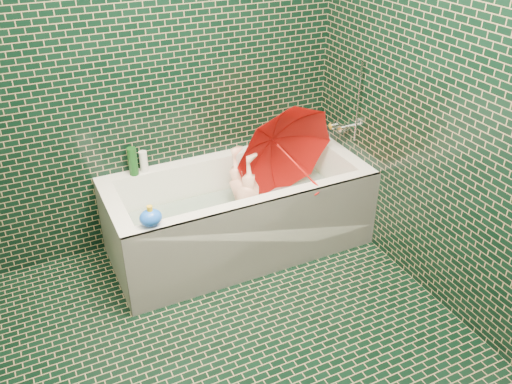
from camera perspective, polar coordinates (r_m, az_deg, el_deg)
name	(u,v)px	position (r m, az deg, el deg)	size (l,w,h in m)	color
floor	(241,373)	(2.96, -1.55, -18.52)	(2.80, 2.80, 0.00)	black
wall_back	(142,62)	(3.41, -11.92, 13.23)	(2.80, 2.80, 0.00)	black
wall_right	(479,105)	(2.90, 22.45, 8.42)	(2.80, 2.80, 0.00)	black
bathtub	(240,221)	(3.65, -1.72, -3.03)	(1.70, 0.75, 0.55)	white
bath_mat	(239,226)	(3.69, -1.81, -3.61)	(1.35, 0.47, 0.01)	green
water	(239,208)	(3.61, -1.85, -1.73)	(1.48, 0.53, 0.00)	silver
faucet	(347,122)	(3.75, 9.60, 7.27)	(0.18, 0.19, 0.55)	silver
child	(247,204)	(3.64, -0.99, -1.30)	(0.29, 0.19, 0.79)	#EFAE95
umbrella	(295,163)	(3.55, 4.08, 3.10)	(0.70, 0.70, 0.61)	red
soap_bottle_a	(313,135)	(4.07, 6.05, 6.03)	(0.09, 0.09, 0.24)	white
soap_bottle_b	(319,135)	(4.07, 6.64, 6.03)	(0.08, 0.08, 0.18)	#3F1D6D
soap_bottle_c	(306,139)	(3.99, 5.27, 5.58)	(0.13, 0.13, 0.17)	#124115
bottle_right_tall	(298,127)	(3.95, 4.39, 6.89)	(0.06, 0.06, 0.20)	#124115
bottle_right_pump	(315,125)	(4.00, 6.26, 7.03)	(0.05, 0.05, 0.19)	silver
bottle_left_tall	(133,161)	(3.54, -12.85, 3.16)	(0.06, 0.06, 0.19)	#124115
bottle_left_short	(144,161)	(3.58, -11.75, 3.16)	(0.05, 0.05, 0.14)	white
rubber_duck	(288,134)	(3.95, 3.35, 6.12)	(0.13, 0.10, 0.10)	yellow
bath_toy	(151,217)	(3.02, -11.02, -2.65)	(0.14, 0.12, 0.12)	blue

